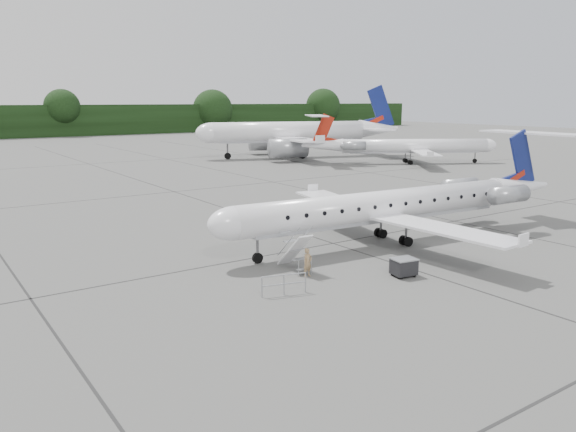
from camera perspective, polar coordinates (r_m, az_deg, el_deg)
ground at (r=35.42m, az=13.76°, el=-3.65°), size 320.00×320.00×0.00m
treeline at (r=154.74m, az=-25.38°, el=8.67°), size 260.00×4.00×8.00m
main_regional_jet at (r=36.46m, az=9.64°, el=2.53°), size 28.41×21.46×6.92m
airstair at (r=30.69m, az=0.68°, el=-3.57°), size 1.03×2.44×2.17m
passenger at (r=29.67m, az=2.01°, el=-4.74°), size 0.60×0.43×1.54m
safety_railing at (r=27.01m, az=-0.41°, el=-7.01°), size 2.14×0.67×1.00m
baggage_cart at (r=30.40m, az=11.68°, el=-5.08°), size 1.34×1.16×1.04m
bg_narrowbody at (r=91.62m, az=0.07°, el=9.56°), size 37.53×31.70×11.50m
bg_regional_right at (r=84.78m, az=12.81°, el=7.64°), size 33.56×30.78×7.18m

